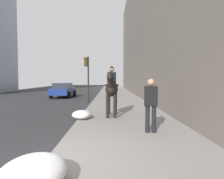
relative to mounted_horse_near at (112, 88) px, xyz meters
The scene contains 7 objects.
sidewalk_slab 5.37m from the mounted_horse_near, behind, with size 120.00×4.12×0.12m, color gray.
mounted_horse_near is the anchor object (origin of this frame).
pedestrian_greeting 3.11m from the mounted_horse_near, 157.01° to the right, with size 0.31×0.43×1.70m.
car_near_lane 12.22m from the mounted_horse_near, 22.68° to the left, with size 4.17×2.02×1.44m.
traffic_light_near_curb 7.00m from the mounted_horse_near, 15.28° to the left, with size 0.20×0.44×3.54m.
snow_pile_near 6.36m from the mounted_horse_near, 168.17° to the left, with size 1.33×1.02×0.46m, color white.
snow_pile_far 1.77m from the mounted_horse_near, 112.37° to the left, with size 1.04×0.80×0.36m, color white.
Camera 1 is at (-4.14, -1.35, 1.81)m, focal length 33.21 mm.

